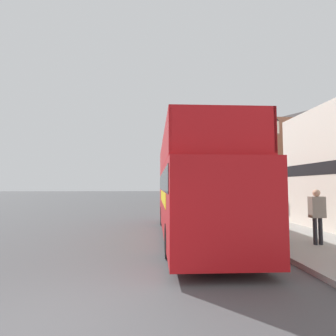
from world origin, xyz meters
The scene contains 8 objects.
ground_plane centered at (0.00, 21.00, 0.00)m, with size 144.00×144.00×0.00m, color #4C4C4F.
sidewalk centered at (7.07, 18.00, 0.07)m, with size 3.58×108.00×0.14m.
brick_terrace_rear centered at (11.86, 22.81, 4.22)m, with size 6.00×24.06×8.44m.
tour_bus centered at (3.31, 6.85, 1.76)m, with size 2.73×10.37×3.92m.
parked_car_ahead_of_bus centered at (4.14, 14.32, 0.72)m, with size 1.95×4.22×1.54m.
pedestrian_second centered at (7.03, 4.49, 1.22)m, with size 0.47×0.26×1.80m.
lamp_post_nearest centered at (5.97, 5.12, 3.22)m, with size 0.35×0.35×4.43m.
lamp_post_second centered at (5.67, 13.24, 3.69)m, with size 0.35×0.35×5.21m.
Camera 1 is at (1.54, -3.83, 2.07)m, focal length 28.00 mm.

